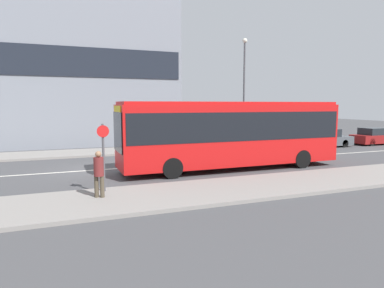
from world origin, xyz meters
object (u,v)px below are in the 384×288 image
(bus_stop_sign, at_px, (103,152))
(parked_car_2, at_px, (375,137))
(pedestrian_near_stop, at_px, (99,171))
(city_bus, at_px, (232,131))
(parked_car_0, at_px, (264,141))
(parked_car_1, at_px, (322,139))
(street_lamp, at_px, (244,83))

(bus_stop_sign, bearing_deg, parked_car_2, 19.61)
(parked_car_2, height_order, pedestrian_near_stop, pedestrian_near_stop)
(bus_stop_sign, bearing_deg, city_bus, 22.71)
(parked_car_0, relative_size, parked_car_1, 0.88)
(city_bus, relative_size, pedestrian_near_stop, 7.17)
(city_bus, distance_m, pedestrian_near_stop, 8.00)
(city_bus, bearing_deg, parked_car_0, 41.85)
(bus_stop_sign, bearing_deg, parked_car_0, 34.60)
(pedestrian_near_stop, bearing_deg, city_bus, 52.61)
(parked_car_0, height_order, pedestrian_near_stop, pedestrian_near_stop)
(parked_car_1, height_order, bus_stop_sign, bus_stop_sign)
(parked_car_1, distance_m, pedestrian_near_stop, 20.31)
(city_bus, distance_m, parked_car_2, 17.35)
(parked_car_0, bearing_deg, parked_car_1, -1.81)
(street_lamp, bearing_deg, city_bus, -123.68)
(parked_car_0, xyz_separation_m, street_lamp, (-0.88, 1.47, 4.30))
(pedestrian_near_stop, relative_size, street_lamp, 0.20)
(parked_car_0, distance_m, parked_car_1, 5.30)
(bus_stop_sign, relative_size, street_lamp, 0.31)
(parked_car_0, height_order, street_lamp, street_lamp)
(parked_car_0, distance_m, pedestrian_near_stop, 15.88)
(parked_car_2, relative_size, pedestrian_near_stop, 2.55)
(pedestrian_near_stop, height_order, bus_stop_sign, bus_stop_sign)
(parked_car_2, xyz_separation_m, bus_stop_sign, (-23.22, -8.27, 0.95))
(city_bus, distance_m, bus_stop_sign, 7.37)
(city_bus, height_order, parked_car_0, city_bus)
(city_bus, distance_m, parked_car_1, 12.43)
(city_bus, height_order, street_lamp, street_lamp)
(city_bus, bearing_deg, street_lamp, 52.80)
(parked_car_1, distance_m, parked_car_2, 5.42)
(parked_car_1, distance_m, bus_stop_sign, 19.73)
(parked_car_0, relative_size, parked_car_2, 0.99)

